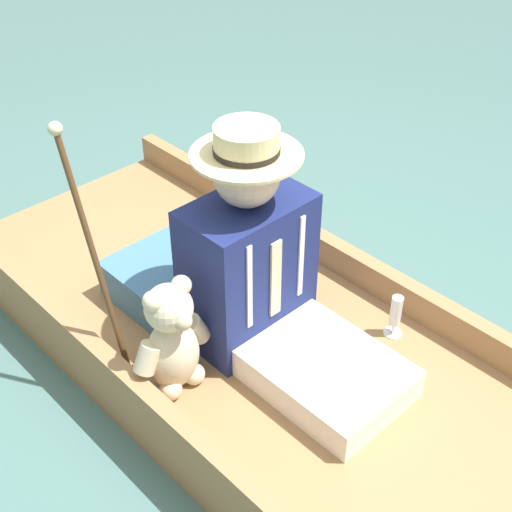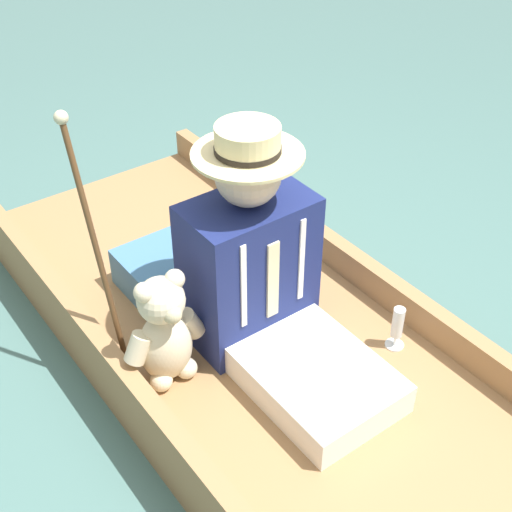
% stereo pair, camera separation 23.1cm
% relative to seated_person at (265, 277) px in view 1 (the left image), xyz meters
% --- Properties ---
extents(ground_plane, '(16.00, 16.00, 0.00)m').
position_rel_seated_person_xyz_m(ground_plane, '(0.00, -0.00, -0.44)').
color(ground_plane, '#476B66').
extents(punt_boat, '(1.05, 2.67, 0.28)m').
position_rel_seated_person_xyz_m(punt_boat, '(0.00, -0.00, -0.35)').
color(punt_boat, '#997047').
rests_on(punt_boat, ground_plane).
extents(seat_cushion, '(0.54, 0.38, 0.15)m').
position_rel_seated_person_xyz_m(seat_cushion, '(-0.00, -0.42, -0.21)').
color(seat_cushion, teal).
rests_on(seat_cushion, punt_boat).
extents(seated_person, '(0.42, 0.79, 0.80)m').
position_rel_seated_person_xyz_m(seated_person, '(0.00, 0.00, 0.00)').
color(seated_person, white).
rests_on(seated_person, punt_boat).
extents(teddy_bear, '(0.29, 0.17, 0.42)m').
position_rel_seated_person_xyz_m(teddy_bear, '(0.35, -0.05, -0.09)').
color(teddy_bear, beige).
rests_on(teddy_bear, punt_boat).
extents(wine_glass, '(0.07, 0.07, 0.17)m').
position_rel_seated_person_xyz_m(wine_glass, '(-0.35, 0.29, -0.19)').
color(wine_glass, silver).
rests_on(wine_glass, punt_boat).
extents(walking_cane, '(0.04, 0.24, 0.84)m').
position_rel_seated_person_xyz_m(walking_cane, '(0.43, -0.33, 0.21)').
color(walking_cane, brown).
rests_on(walking_cane, punt_boat).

